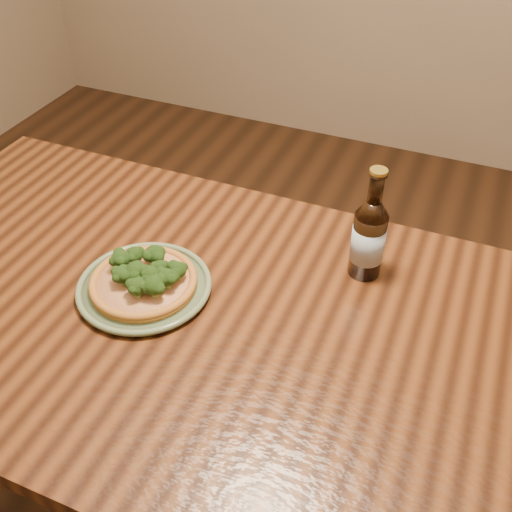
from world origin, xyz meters
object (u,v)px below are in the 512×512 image
at_px(plate, 144,286).
at_px(beer_bottle, 369,237).
at_px(table, 195,339).
at_px(pizza, 144,279).

bearing_deg(plate, beer_bottle, 29.87).
bearing_deg(table, plate, 174.96).
xyz_separation_m(table, plate, (-0.12, 0.01, 0.10)).
relative_size(table, beer_bottle, 6.10).
distance_m(table, plate, 0.16).
relative_size(table, plate, 5.58).
relative_size(pizza, beer_bottle, 0.87).
bearing_deg(pizza, table, -5.39).
bearing_deg(table, beer_bottle, 39.90).
bearing_deg(beer_bottle, plate, -168.45).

